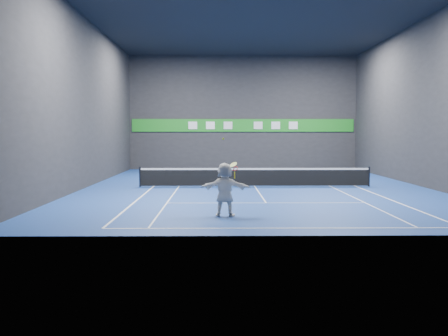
{
  "coord_description": "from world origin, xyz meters",
  "views": [
    {
      "loc": [
        -1.99,
        -26.83,
        2.88
      ],
      "look_at": [
        -1.75,
        -7.08,
        1.5
      ],
      "focal_mm": 40.0,
      "sensor_mm": 36.0,
      "label": 1
    }
  ],
  "objects_px": {
    "tennis_ball": "(223,139)",
    "tennis_net": "(255,177)",
    "player": "(225,189)",
    "tennis_racket": "(234,169)"
  },
  "relations": [
    {
      "from": "tennis_ball",
      "to": "tennis_net",
      "type": "xyz_separation_m",
      "value": [
        1.81,
        9.55,
        -2.15
      ]
    },
    {
      "from": "tennis_net",
      "to": "tennis_ball",
      "type": "bearing_deg",
      "value": -100.73
    },
    {
      "from": "player",
      "to": "tennis_ball",
      "type": "height_order",
      "value": "tennis_ball"
    },
    {
      "from": "player",
      "to": "tennis_ball",
      "type": "relative_size",
      "value": 25.16
    },
    {
      "from": "tennis_ball",
      "to": "tennis_racket",
      "type": "bearing_deg",
      "value": -9.09
    },
    {
      "from": "tennis_ball",
      "to": "tennis_net",
      "type": "height_order",
      "value": "tennis_ball"
    },
    {
      "from": "player",
      "to": "tennis_ball",
      "type": "xyz_separation_m",
      "value": [
        -0.05,
        0.11,
        1.75
      ]
    },
    {
      "from": "tennis_net",
      "to": "tennis_racket",
      "type": "xyz_separation_m",
      "value": [
        -1.45,
        -9.61,
        1.12
      ]
    },
    {
      "from": "tennis_net",
      "to": "tennis_racket",
      "type": "bearing_deg",
      "value": -98.57
    },
    {
      "from": "player",
      "to": "tennis_ball",
      "type": "bearing_deg",
      "value": -55.36
    }
  ]
}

